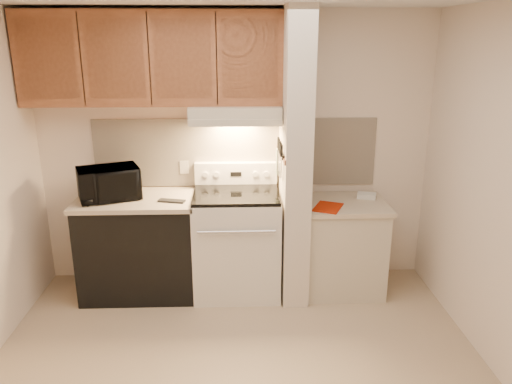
{
  "coord_description": "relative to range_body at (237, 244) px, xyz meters",
  "views": [
    {
      "loc": [
        0.02,
        -3.03,
        2.26
      ],
      "look_at": [
        0.16,
        0.75,
        1.08
      ],
      "focal_mm": 35.0,
      "sensor_mm": 36.0,
      "label": 1
    }
  ],
  "objects": [
    {
      "name": "floor",
      "position": [
        0.0,
        -1.16,
        -0.46
      ],
      "size": [
        3.6,
        3.6,
        0.0
      ],
      "primitive_type": "plane",
      "color": "tan",
      "rests_on": "ground"
    },
    {
      "name": "wall_back",
      "position": [
        0.0,
        0.34,
        0.79
      ],
      "size": [
        3.6,
        2.5,
        0.02
      ],
      "primitive_type": "cube",
      "rotation": [
        1.57,
        0.0,
        0.0
      ],
      "color": "#F2DFCC",
      "rests_on": "floor"
    },
    {
      "name": "wall_right",
      "position": [
        1.8,
        -1.16,
        0.79
      ],
      "size": [
        0.02,
        3.0,
        2.5
      ],
      "primitive_type": "cube",
      "color": "#F2DFCC",
      "rests_on": "floor"
    },
    {
      "name": "backsplash",
      "position": [
        0.0,
        0.33,
        0.78
      ],
      "size": [
        2.6,
        0.02,
        0.63
      ],
      "primitive_type": "cube",
      "color": "white",
      "rests_on": "wall_back"
    },
    {
      "name": "range_body",
      "position": [
        0.0,
        0.0,
        0.0
      ],
      "size": [
        0.76,
        0.65,
        0.92
      ],
      "primitive_type": "cube",
      "color": "silver",
      "rests_on": "floor"
    },
    {
      "name": "oven_window",
      "position": [
        0.0,
        -0.32,
        0.04
      ],
      "size": [
        0.5,
        0.01,
        0.3
      ],
      "primitive_type": "cube",
      "color": "black",
      "rests_on": "range_body"
    },
    {
      "name": "oven_handle",
      "position": [
        0.0,
        -0.35,
        0.26
      ],
      "size": [
        0.65,
        0.02,
        0.02
      ],
      "primitive_type": "cylinder",
      "rotation": [
        0.0,
        1.57,
        0.0
      ],
      "color": "silver",
      "rests_on": "range_body"
    },
    {
      "name": "cooktop",
      "position": [
        0.0,
        0.0,
        0.48
      ],
      "size": [
        0.74,
        0.64,
        0.03
      ],
      "primitive_type": "cube",
      "color": "black",
      "rests_on": "range_body"
    },
    {
      "name": "range_backguard",
      "position": [
        0.0,
        0.28,
        0.59
      ],
      "size": [
        0.76,
        0.08,
        0.2
      ],
      "primitive_type": "cube",
      "color": "silver",
      "rests_on": "range_body"
    },
    {
      "name": "range_display",
      "position": [
        0.0,
        0.24,
        0.59
      ],
      "size": [
        0.1,
        0.01,
        0.04
      ],
      "primitive_type": "cube",
      "color": "black",
      "rests_on": "range_backguard"
    },
    {
      "name": "range_knob_left_outer",
      "position": [
        -0.28,
        0.24,
        0.59
      ],
      "size": [
        0.05,
        0.02,
        0.05
      ],
      "primitive_type": "cylinder",
      "rotation": [
        1.57,
        0.0,
        0.0
      ],
      "color": "silver",
      "rests_on": "range_backguard"
    },
    {
      "name": "range_knob_left_inner",
      "position": [
        -0.18,
        0.24,
        0.59
      ],
      "size": [
        0.05,
        0.02,
        0.05
      ],
      "primitive_type": "cylinder",
      "rotation": [
        1.57,
        0.0,
        0.0
      ],
      "color": "silver",
      "rests_on": "range_backguard"
    },
    {
      "name": "range_knob_right_inner",
      "position": [
        0.18,
        0.24,
        0.59
      ],
      "size": [
        0.05,
        0.02,
        0.05
      ],
      "primitive_type": "cylinder",
      "rotation": [
        1.57,
        0.0,
        0.0
      ],
      "color": "silver",
      "rests_on": "range_backguard"
    },
    {
      "name": "range_knob_right_outer",
      "position": [
        0.28,
        0.24,
        0.59
      ],
      "size": [
        0.05,
        0.02,
        0.05
      ],
      "primitive_type": "cylinder",
      "rotation": [
        1.57,
        0.0,
        0.0
      ],
      "color": "silver",
      "rests_on": "range_backguard"
    },
    {
      "name": "dishwasher_front",
      "position": [
        -0.88,
        0.01,
        -0.03
      ],
      "size": [
        1.0,
        0.63,
        0.87
      ],
      "primitive_type": "cube",
      "color": "black",
      "rests_on": "floor"
    },
    {
      "name": "left_countertop",
      "position": [
        -0.88,
        0.01,
        0.43
      ],
      "size": [
        1.04,
        0.67,
        0.04
      ],
      "primitive_type": "cube",
      "color": "beige",
      "rests_on": "dishwasher_front"
    },
    {
      "name": "spoon_rest",
      "position": [
        -0.55,
        -0.12,
        0.46
      ],
      "size": [
        0.24,
        0.13,
        0.02
      ],
      "primitive_type": "cube",
      "rotation": [
        0.0,
        0.0,
        -0.24
      ],
      "color": "black",
      "rests_on": "left_countertop"
    },
    {
      "name": "teal_jar",
      "position": [
        -1.23,
        -0.09,
        0.51
      ],
      "size": [
        0.1,
        0.1,
        0.11
      ],
      "primitive_type": "cylinder",
      "rotation": [
        0.0,
        0.0,
        0.01
      ],
      "color": "#1A5B5C",
      "rests_on": "left_countertop"
    },
    {
      "name": "outlet",
      "position": [
        -0.48,
        0.32,
        0.64
      ],
      "size": [
        0.08,
        0.01,
        0.12
      ],
      "primitive_type": "cube",
      "color": "beige",
      "rests_on": "backsplash"
    },
    {
      "name": "microwave",
      "position": [
        -1.1,
        -0.01,
        0.59
      ],
      "size": [
        0.59,
        0.5,
        0.28
      ],
      "primitive_type": "imported",
      "rotation": [
        0.0,
        0.0,
        0.38
      ],
      "color": "black",
      "rests_on": "left_countertop"
    },
    {
      "name": "partition_pillar",
      "position": [
        0.51,
        -0.01,
        0.79
      ],
      "size": [
        0.22,
        0.7,
        2.5
      ],
      "primitive_type": "cube",
      "color": "beige",
      "rests_on": "floor"
    },
    {
      "name": "pillar_trim",
      "position": [
        0.39,
        -0.01,
        0.84
      ],
      "size": [
        0.01,
        0.7,
        0.04
      ],
      "primitive_type": "cube",
      "color": "#945635",
      "rests_on": "partition_pillar"
    },
    {
      "name": "knife_strip",
      "position": [
        0.39,
        -0.06,
        0.86
      ],
      "size": [
        0.02,
        0.42,
        0.04
      ],
      "primitive_type": "cube",
      "color": "black",
      "rests_on": "partition_pillar"
    },
    {
      "name": "knife_blade_a",
      "position": [
        0.38,
        -0.2,
        0.76
      ],
      "size": [
        0.01,
        0.03,
        0.16
      ],
      "primitive_type": "cube",
      "color": "silver",
      "rests_on": "knife_strip"
    },
    {
      "name": "knife_handle_a",
      "position": [
        0.38,
        -0.22,
        0.91
      ],
      "size": [
        0.02,
        0.02,
        0.1
      ],
      "primitive_type": "cylinder",
      "color": "black",
      "rests_on": "knife_strip"
    },
    {
      "name": "knife_blade_b",
      "position": [
        0.38,
        -0.13,
        0.75
      ],
      "size": [
        0.01,
        0.04,
        0.18
      ],
      "primitive_type": "cube",
      "color": "silver",
      "rests_on": "knife_strip"
    },
    {
      "name": "knife_handle_b",
      "position": [
        0.38,
        -0.14,
        0.91
      ],
      "size": [
        0.02,
        0.02,
        0.1
      ],
      "primitive_type": "cylinder",
      "color": "black",
      "rests_on": "knife_strip"
    },
    {
      "name": "knife_blade_c",
      "position": [
        0.38,
        -0.07,
        0.74
      ],
      "size": [
        0.01,
        0.04,
        0.2
      ],
      "primitive_type": "cube",
      "color": "silver",
      "rests_on": "knife_strip"
    },
    {
      "name": "knife_handle_c",
      "position": [
        0.38,
        -0.07,
        0.91
      ],
      "size": [
        0.02,
        0.02,
        0.1
      ],
      "primitive_type": "cylinder",
      "color": "black",
      "rests_on": "knife_strip"
    },
    {
      "name": "knife_blade_d",
      "position": [
        0.38,
        0.02,
        0.76
      ],
      "size": [
        0.01,
        0.04,
        0.16
      ],
      "primitive_type": "cube",
      "color": "silver",
      "rests_on": "knife_strip"
    },
    {
      "name": "knife_handle_d",
      "position": [
        0.38,
        0.04,
        0.91
      ],
      "size": [
        0.02,
        0.02,
        0.1
      ],
      "primitive_type": "cylinder",
      "color": "black",
      "rests_on": "knife_strip"
    },
    {
      "name": "knife_blade_e",
      "position": [
        0.38,
        0.11,
        0.75
      ],
      "size": [
        0.01,
        0.04,
        0.18
      ],
      "primitive_type": "cube",
      "color": "silver",
      "rests_on": "knife_strip"
    },
    {
      "name": "knife_handle_e",
      "position": [
        0.38,
        0.11,
        0.91
      ],
      "size": [
        0.02,
        0.02,
        0.1
      ],
      "primitive_type": "cylinder",
      "color": "black",
      "rests_on": "knife_strip"
    },
    {
      "name": "oven_mitt",
      "position": [
        0.38,
        0.17,
        0.73
      ],
      "size": [
        0.03,
        0.1,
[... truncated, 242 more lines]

